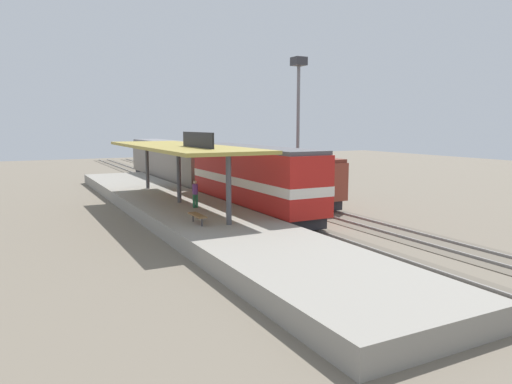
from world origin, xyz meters
TOP-DOWN VIEW (x-y plane):
  - ground_plane at (2.00, 0.00)m, footprint 120.00×120.00m
  - track_near at (0.00, 0.00)m, footprint 3.20×110.00m
  - track_far at (4.60, 0.00)m, footprint 3.20×110.00m
  - platform at (-4.60, 0.00)m, footprint 6.00×44.00m
  - station_canopy at (-4.60, -0.09)m, footprint 5.20×18.00m
  - platform_bench at (-6.00, -7.11)m, footprint 0.44×1.70m
  - locomotive at (0.00, -1.66)m, footprint 2.93×14.43m
  - passenger_carriage_single at (0.00, 16.34)m, footprint 2.90×20.00m
  - freight_car at (4.60, 1.61)m, footprint 2.80×12.00m
  - light_mast at (7.80, 4.91)m, footprint 1.10×1.10m
  - person_waiting at (-4.35, -2.36)m, footprint 0.34×0.34m

SIDE VIEW (x-z plane):
  - ground_plane at x=2.00m, z-range 0.00..0.00m
  - track_near at x=0.00m, z-range -0.05..0.11m
  - track_far at x=4.60m, z-range -0.05..0.11m
  - platform at x=-4.60m, z-range 0.00..0.90m
  - platform_bench at x=-6.00m, z-range 1.09..1.59m
  - person_waiting at x=-4.35m, z-range 1.00..2.71m
  - freight_car at x=4.60m, z-range 0.20..3.74m
  - passenger_carriage_single at x=0.00m, z-range 0.19..4.43m
  - locomotive at x=0.00m, z-range 0.19..4.63m
  - station_canopy at x=-4.60m, z-range 2.18..6.88m
  - light_mast at x=7.80m, z-range 2.55..14.25m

